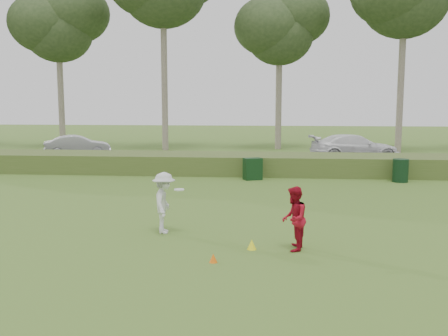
# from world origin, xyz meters

# --- Properties ---
(ground) EXTENTS (120.00, 120.00, 0.00)m
(ground) POSITION_xyz_m (0.00, 0.00, 0.00)
(ground) COLOR #3E6521
(ground) RESTS_ON ground
(reed_strip) EXTENTS (80.00, 3.00, 0.90)m
(reed_strip) POSITION_xyz_m (0.00, 12.00, 0.45)
(reed_strip) COLOR #425A24
(reed_strip) RESTS_ON ground
(park_road) EXTENTS (80.00, 6.00, 0.06)m
(park_road) POSITION_xyz_m (0.00, 17.00, 0.03)
(park_road) COLOR #2D2D2D
(park_road) RESTS_ON ground
(tree_2) EXTENTS (6.50, 6.50, 12.00)m
(tree_2) POSITION_xyz_m (-14.00, 24.00, 8.97)
(tree_2) COLOR gray
(tree_2) RESTS_ON ground
(tree_4) EXTENTS (6.24, 6.24, 11.50)m
(tree_4) POSITION_xyz_m (2.00, 24.50, 8.59)
(tree_4) COLOR gray
(tree_4) RESTS_ON ground
(player_white) EXTENTS (0.88, 1.09, 1.60)m
(player_white) POSITION_xyz_m (-1.26, 0.72, 0.80)
(player_white) COLOR silver
(player_white) RESTS_ON ground
(player_red) EXTENTS (0.66, 0.80, 1.50)m
(player_red) POSITION_xyz_m (2.05, -0.53, 0.75)
(player_red) COLOR #A10D1F
(player_red) RESTS_ON ground
(cone_orange) EXTENTS (0.18, 0.18, 0.19)m
(cone_orange) POSITION_xyz_m (0.30, -1.59, 0.10)
(cone_orange) COLOR orange
(cone_orange) RESTS_ON ground
(cone_yellow) EXTENTS (0.22, 0.22, 0.24)m
(cone_yellow) POSITION_xyz_m (1.08, -0.56, 0.12)
(cone_yellow) COLOR #FFF81A
(cone_yellow) RESTS_ON ground
(utility_cabinet) EXTENTS (0.90, 0.75, 0.96)m
(utility_cabinet) POSITION_xyz_m (0.71, 9.93, 0.48)
(utility_cabinet) COLOR black
(utility_cabinet) RESTS_ON ground
(trash_bin) EXTENTS (0.88, 0.88, 0.99)m
(trash_bin) POSITION_xyz_m (7.04, 9.92, 0.50)
(trash_bin) COLOR black
(trash_bin) RESTS_ON ground
(car_mid) EXTENTS (4.19, 2.76, 1.30)m
(car_mid) POSITION_xyz_m (-10.40, 17.84, 0.71)
(car_mid) COLOR #B9B9BD
(car_mid) RESTS_ON park_road
(car_right) EXTENTS (5.34, 2.81, 1.48)m
(car_right) POSITION_xyz_m (6.32, 17.46, 0.80)
(car_right) COLOR white
(car_right) RESTS_ON park_road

